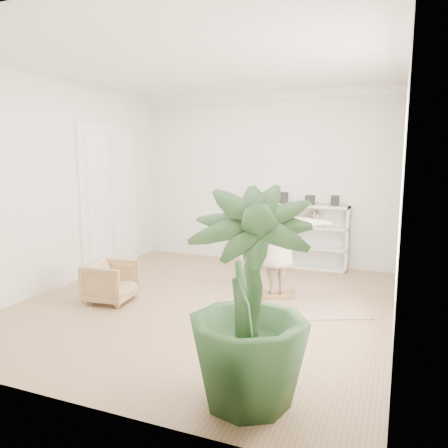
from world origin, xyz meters
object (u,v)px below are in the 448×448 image
object	(u,v)px
bookshelf	(294,236)
rocker_board	(275,294)
houseplant	(249,298)
armchair	(111,282)
person	(276,247)

from	to	relation	value
bookshelf	rocker_board	size ratio (longest dim) A/B	4.21
rocker_board	houseplant	size ratio (longest dim) A/B	0.26
armchair	houseplant	distance (m)	3.56
bookshelf	houseplant	world-z (taller)	houseplant
person	armchair	bearing A→B (deg)	1.60
armchair	houseplant	size ratio (longest dim) A/B	0.35
armchair	houseplant	bearing A→B (deg)	-128.83
bookshelf	rocker_board	world-z (taller)	bookshelf
armchair	person	xyz separation A→B (m)	(2.38, 1.13, 0.53)
person	bookshelf	bearing A→B (deg)	-108.21
armchair	person	distance (m)	2.69
bookshelf	person	size ratio (longest dim) A/B	1.21
bookshelf	houseplant	xyz separation A→B (m)	(0.77, -5.18, 0.38)
armchair	person	size ratio (longest dim) A/B	0.39
rocker_board	bookshelf	bearing A→B (deg)	71.79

